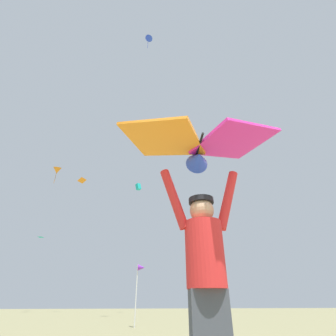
% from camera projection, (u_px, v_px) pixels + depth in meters
% --- Properties ---
extents(kite_flyer_person, '(0.81, 0.40, 1.92)m').
position_uv_depth(kite_flyer_person, '(206.00, 274.00, 2.06)').
color(kite_flyer_person, '#424751').
rests_on(kite_flyer_person, ground).
extents(held_stunt_kite, '(1.71, 1.04, 0.40)m').
position_uv_depth(held_stunt_kite, '(198.00, 145.00, 2.62)').
color(held_stunt_kite, black).
extents(distant_kite_blue_far_center, '(0.96, 0.89, 1.53)m').
position_uv_depth(distant_kite_blue_far_center, '(148.00, 40.00, 21.63)').
color(distant_kite_blue_far_center, blue).
extents(distant_kite_magenta_mid_right, '(1.09, 1.35, 1.47)m').
position_uv_depth(distant_kite_magenta_mid_right, '(206.00, 252.00, 31.35)').
color(distant_kite_magenta_mid_right, '#DB2393').
extents(distant_kite_orange_mid_left, '(0.93, 0.84, 0.59)m').
position_uv_depth(distant_kite_orange_mid_left, '(82.00, 180.00, 32.73)').
color(distant_kite_orange_mid_left, orange).
extents(distant_kite_orange_overhead_distant, '(1.48, 1.66, 2.67)m').
position_uv_depth(distant_kite_orange_overhead_distant, '(57.00, 171.00, 35.56)').
color(distant_kite_orange_overhead_distant, orange).
extents(distant_kite_teal_low_left, '(0.75, 0.75, 0.06)m').
position_uv_depth(distant_kite_teal_low_left, '(41.00, 237.00, 27.79)').
color(distant_kite_teal_low_left, '#19B2AD').
extents(distant_kite_teal_high_right, '(0.75, 0.65, 0.85)m').
position_uv_depth(distant_kite_teal_high_right, '(138.00, 187.00, 29.22)').
color(distant_kite_teal_high_right, '#19B2AD').
extents(marker_flag, '(0.30, 0.24, 2.11)m').
position_uv_depth(marker_flag, '(140.00, 272.00, 9.51)').
color(marker_flag, silver).
rests_on(marker_flag, ground).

